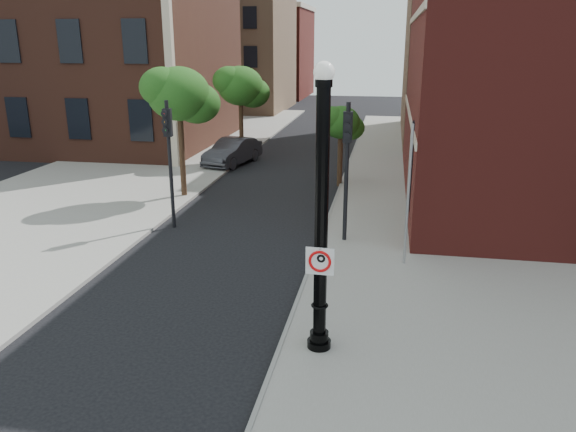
% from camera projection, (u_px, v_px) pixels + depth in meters
% --- Properties ---
extents(ground, '(120.00, 120.00, 0.00)m').
position_uv_depth(ground, '(195.00, 337.00, 12.93)').
color(ground, black).
rests_on(ground, ground).
extents(sidewalk_right, '(8.00, 60.00, 0.12)m').
position_uv_depth(sidewalk_right, '(434.00, 219.00, 21.28)').
color(sidewalk_right, gray).
rests_on(sidewalk_right, ground).
extents(sidewalk_left, '(10.00, 50.00, 0.12)m').
position_uv_depth(sidewalk_left, '(149.00, 162.00, 31.35)').
color(sidewalk_left, gray).
rests_on(sidewalk_left, ground).
extents(curb_edge, '(0.10, 60.00, 0.14)m').
position_uv_depth(curb_edge, '(330.00, 213.00, 21.95)').
color(curb_edge, gray).
rests_on(curb_edge, ground).
extents(victorian_building, '(18.60, 14.60, 17.95)m').
position_uv_depth(victorian_building, '(74.00, 4.00, 35.56)').
color(victorian_building, '#562C20').
rests_on(victorian_building, ground).
extents(bg_building_tan_a, '(12.00, 12.00, 12.00)m').
position_uv_depth(bg_building_tan_a, '(225.00, 46.00, 54.50)').
color(bg_building_tan_a, '#967052').
rests_on(bg_building_tan_a, ground).
extents(bg_building_red, '(12.00, 12.00, 10.00)m').
position_uv_depth(bg_building_red, '(258.00, 54.00, 67.94)').
color(bg_building_red, '#5F1D16').
rests_on(bg_building_red, ground).
extents(lamppost, '(0.52, 0.52, 6.17)m').
position_uv_depth(lamppost, '(321.00, 229.00, 11.48)').
color(lamppost, black).
rests_on(lamppost, ground).
extents(no_parking_sign, '(0.59, 0.07, 0.59)m').
position_uv_depth(no_parking_sign, '(320.00, 261.00, 11.52)').
color(no_parking_sign, white).
rests_on(no_parking_sign, ground).
extents(parked_car, '(2.47, 4.62, 1.45)m').
position_uv_depth(parked_car, '(233.00, 152.00, 30.72)').
color(parked_car, '#313036').
rests_on(parked_car, ground).
extents(traffic_signal_left, '(0.33, 0.39, 4.59)m').
position_uv_depth(traffic_signal_left, '(169.00, 144.00, 19.62)').
color(traffic_signal_left, black).
rests_on(traffic_signal_left, ground).
extents(traffic_signal_right, '(0.30, 0.38, 4.70)m').
position_uv_depth(traffic_signal_right, '(347.00, 150.00, 18.01)').
color(traffic_signal_right, black).
rests_on(traffic_signal_right, ground).
extents(utility_pole, '(0.09, 0.09, 4.31)m').
position_uv_depth(utility_pole, '(408.00, 198.00, 16.32)').
color(utility_pole, '#999999').
rests_on(utility_pole, ground).
extents(street_tree_a, '(3.08, 2.78, 5.55)m').
position_uv_depth(street_tree_a, '(180.00, 95.00, 23.17)').
color(street_tree_a, '#301F13').
rests_on(street_tree_a, ground).
extents(street_tree_b, '(2.92, 2.64, 5.26)m').
position_uv_depth(street_tree_b, '(241.00, 87.00, 30.25)').
color(street_tree_b, '#301F13').
rests_on(street_tree_b, ground).
extents(street_tree_c, '(2.07, 1.87, 3.72)m').
position_uv_depth(street_tree_c, '(342.00, 123.00, 25.57)').
color(street_tree_c, '#301F13').
rests_on(street_tree_c, ground).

